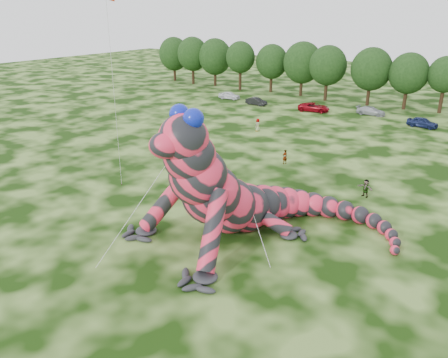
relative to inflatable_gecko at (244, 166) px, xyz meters
name	(u,v)px	position (x,y,z in m)	size (l,w,h in m)	color
ground	(233,295)	(3.87, -7.29, -4.89)	(240.00, 240.00, 0.00)	#16330A
inflatable_gecko	(244,166)	(0.00, 0.00, 0.00)	(16.48, 19.57, 9.78)	#F1294C
flying_kite	(107,11)	(-10.56, -1.86, 10.18)	(4.17, 3.52, 17.16)	red
tree_0	(174,59)	(-50.69, 51.95, -0.14)	(6.91, 6.22, 9.51)	black
tree_1	(193,61)	(-44.49, 50.77, 0.01)	(6.74, 6.07, 9.81)	black
tree_2	(215,62)	(-39.15, 51.48, -0.07)	(7.04, 6.34, 9.64)	black
tree_3	(240,66)	(-31.85, 49.78, -0.17)	(5.81, 5.23, 9.44)	black
tree_4	(272,68)	(-25.77, 51.43, -0.36)	(6.22, 5.60, 9.06)	black
tree_5	(302,69)	(-19.26, 51.15, 0.01)	(7.16, 6.44, 9.80)	black
tree_6	(327,73)	(-13.69, 49.40, -0.15)	(6.52, 5.86, 9.49)	black
tree_7	(370,77)	(-6.21, 49.52, -0.15)	(6.68, 6.01, 9.48)	black
tree_8	(407,81)	(-0.35, 49.70, -0.42)	(6.14, 5.53, 8.94)	black
tree_9	(444,85)	(4.93, 50.06, -0.55)	(5.27, 4.74, 8.68)	black
car_0	(229,95)	(-28.43, 40.79, -4.22)	(1.58, 3.93, 1.34)	white
car_1	(256,101)	(-21.77, 39.03, -4.27)	(1.32, 3.78, 1.25)	black
car_2	(314,107)	(-11.72, 39.88, -4.21)	(2.26, 4.91, 1.36)	maroon
car_3	(371,111)	(-3.49, 42.51, -4.26)	(1.76, 4.34, 1.26)	#A5A8AE
car_4	(423,122)	(4.63, 39.02, -4.20)	(1.63, 4.05, 1.38)	#17214F
spectator_4	(258,125)	(-13.02, 24.51, -4.05)	(0.83, 0.54, 1.69)	gray
spectator_5	(366,188)	(5.65, 10.89, -4.10)	(1.47, 0.47, 1.59)	gray
spectator_0	(285,157)	(-4.02, 14.64, -4.11)	(0.57, 0.38, 1.57)	gray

